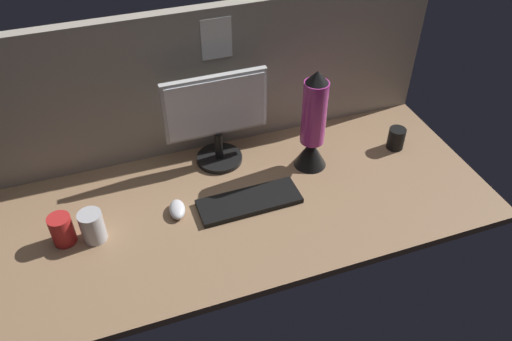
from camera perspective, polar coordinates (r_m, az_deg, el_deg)
The scene contains 9 objects.
ground_plane at distance 186.18cm, azimuth -1.61°, elevation -3.61°, with size 180.00×80.00×3.00cm, color #8C6B4C.
cubicle_wall_back at distance 196.60cm, azimuth -5.23°, elevation 10.06°, with size 180.00×5.50×57.68cm.
monitor at distance 190.69cm, azimuth -4.44°, elevation 6.06°, with size 39.32×18.00×37.39cm.
keyboard at distance 182.98cm, azimuth -0.76°, elevation -3.48°, with size 37.00×13.00×2.00cm, color black.
mouse at distance 181.25cm, azimuth -8.81°, elevation -4.32°, with size 5.60×9.60×3.40cm, color silver.
mug_steel at distance 176.41cm, azimuth -17.83°, elevation -5.98°, with size 7.90×7.90×11.34cm.
mug_black_travel at distance 213.34cm, azimuth 15.41°, elevation 3.48°, with size 6.82×6.82×8.94cm.
mug_red_plastic at distance 178.89cm, azimuth -20.88°, elevation -6.21°, with size 7.49×7.49×10.97cm.
lava_lamp at distance 190.70cm, azimuth 6.38°, elevation 4.75°, with size 12.61×12.61×41.28cm.
Camera 1 is at (-39.27, -127.38, 128.48)cm, focal length 35.75 mm.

